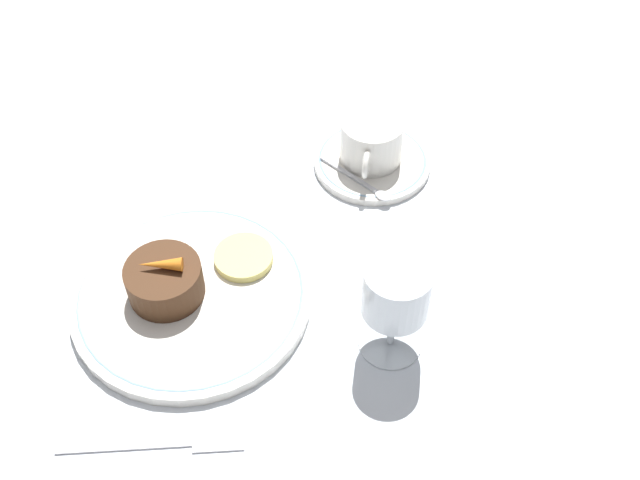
{
  "coord_description": "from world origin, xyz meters",
  "views": [
    {
      "loc": [
        0.48,
        0.19,
        0.67
      ],
      "look_at": [
        -0.06,
        0.09,
        0.04
      ],
      "focal_mm": 42.0,
      "sensor_mm": 36.0,
      "label": 1
    }
  ],
  "objects_px": {
    "dinner_plate": "(192,296)",
    "coffee_cup": "(371,140)",
    "fork": "(172,443)",
    "dessert_cake": "(165,281)",
    "wine_glass": "(396,296)"
  },
  "relations": [
    {
      "from": "dinner_plate",
      "to": "coffee_cup",
      "type": "bearing_deg",
      "value": 147.3
    },
    {
      "from": "wine_glass",
      "to": "dessert_cake",
      "type": "distance_m",
      "value": 0.25
    },
    {
      "from": "coffee_cup",
      "to": "fork",
      "type": "relative_size",
      "value": 0.59
    },
    {
      "from": "dinner_plate",
      "to": "wine_glass",
      "type": "height_order",
      "value": "wine_glass"
    },
    {
      "from": "fork",
      "to": "dinner_plate",
      "type": "bearing_deg",
      "value": -169.46
    },
    {
      "from": "dessert_cake",
      "to": "dinner_plate",
      "type": "bearing_deg",
      "value": 100.32
    },
    {
      "from": "dinner_plate",
      "to": "fork",
      "type": "relative_size",
      "value": 1.48
    },
    {
      "from": "dinner_plate",
      "to": "coffee_cup",
      "type": "height_order",
      "value": "coffee_cup"
    },
    {
      "from": "dinner_plate",
      "to": "wine_glass",
      "type": "distance_m",
      "value": 0.24
    },
    {
      "from": "coffee_cup",
      "to": "dessert_cake",
      "type": "distance_m",
      "value": 0.32
    },
    {
      "from": "dessert_cake",
      "to": "coffee_cup",
      "type": "bearing_deg",
      "value": 143.94
    },
    {
      "from": "coffee_cup",
      "to": "fork",
      "type": "height_order",
      "value": "coffee_cup"
    },
    {
      "from": "dinner_plate",
      "to": "coffee_cup",
      "type": "xyz_separation_m",
      "value": [
        -0.25,
        0.16,
        0.03
      ]
    },
    {
      "from": "dinner_plate",
      "to": "dessert_cake",
      "type": "distance_m",
      "value": 0.04
    },
    {
      "from": "dessert_cake",
      "to": "wine_glass",
      "type": "bearing_deg",
      "value": 87.25
    }
  ]
}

